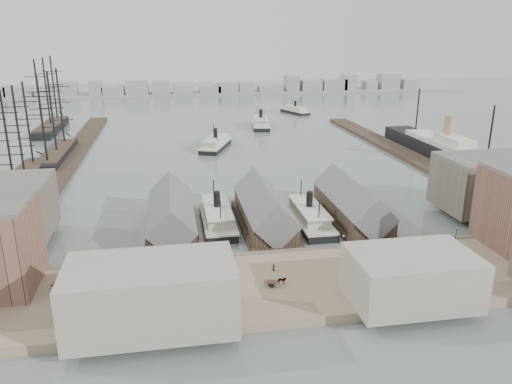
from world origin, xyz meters
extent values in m
plane|color=slate|center=(0.00, 0.00, 0.00)|extent=(900.00, 900.00, 0.00)
cube|color=#847159|center=(0.00, -20.00, 1.00)|extent=(180.00, 30.00, 2.00)
cube|color=#59544C|center=(0.00, -5.20, 1.15)|extent=(180.00, 1.20, 2.30)
cube|color=#2D231C|center=(-68.00, 100.00, 0.80)|extent=(10.00, 220.00, 1.60)
cube|color=#2D231C|center=(78.00, 90.00, 0.80)|extent=(10.00, 180.00, 1.60)
cube|color=#2D231C|center=(-26.00, 16.00, 0.60)|extent=(14.00, 42.00, 1.20)
cube|color=#2D231C|center=(-26.00, 17.00, 3.70)|extent=(12.00, 36.00, 5.00)
cube|color=#59595B|center=(-26.00, 17.00, 6.30)|extent=(12.60, 37.00, 12.60)
cube|color=#2D231C|center=(0.00, 16.00, 0.60)|extent=(14.00, 42.00, 1.20)
cube|color=#2D231C|center=(0.00, 17.00, 3.70)|extent=(12.00, 36.00, 5.00)
cube|color=#59595B|center=(0.00, 17.00, 6.30)|extent=(12.60, 37.00, 12.60)
cube|color=#2D231C|center=(26.00, 16.00, 0.60)|extent=(14.00, 42.00, 1.20)
cube|color=#2D231C|center=(26.00, 17.00, 3.70)|extent=(12.00, 36.00, 5.00)
cube|color=#59595B|center=(26.00, 17.00, 6.30)|extent=(12.60, 37.00, 12.60)
cube|color=#60564C|center=(68.00, 15.00, 9.50)|extent=(28.00, 20.00, 15.00)
cube|color=gray|center=(20.00, -32.00, 7.00)|extent=(24.00, 16.00, 10.00)
cube|color=gray|center=(-30.00, -32.00, 8.00)|extent=(30.00, 16.00, 12.00)
cylinder|color=black|center=(-45.00, -7.00, 3.80)|extent=(0.16, 0.16, 3.60)
sphere|color=beige|center=(-45.00, -7.00, 5.70)|extent=(0.44, 0.44, 0.44)
cylinder|color=black|center=(-15.00, -7.00, 3.80)|extent=(0.16, 0.16, 3.60)
sphere|color=beige|center=(-15.00, -7.00, 5.70)|extent=(0.44, 0.44, 0.44)
cylinder|color=black|center=(15.00, -7.00, 3.80)|extent=(0.16, 0.16, 3.60)
sphere|color=beige|center=(15.00, -7.00, 5.70)|extent=(0.44, 0.44, 0.44)
cylinder|color=black|center=(45.00, -7.00, 3.80)|extent=(0.16, 0.16, 3.60)
sphere|color=beige|center=(45.00, -7.00, 5.70)|extent=(0.44, 0.44, 0.44)
cube|color=gray|center=(0.00, 340.00, 1.00)|extent=(500.00, 40.00, 2.00)
cube|color=gray|center=(-145.16, 330.00, 5.14)|extent=(20.65, 14.00, 10.28)
cube|color=gray|center=(-123.57, 330.00, 3.62)|extent=(14.71, 14.00, 7.23)
cube|color=gray|center=(-107.98, 330.00, 6.62)|extent=(17.63, 14.00, 13.23)
cube|color=gray|center=(-83.49, 330.00, 6.79)|extent=(10.74, 14.00, 13.58)
cube|color=gray|center=(-69.86, 330.00, 4.32)|extent=(18.06, 14.00, 8.64)
cube|color=gray|center=(-49.92, 330.00, 6.64)|extent=(18.55, 14.00, 13.29)
cube|color=gray|center=(-29.70, 330.00, 6.24)|extent=(15.33, 14.00, 12.47)
cube|color=gray|center=(-11.29, 330.00, 4.36)|extent=(17.56, 14.00, 8.72)
cube|color=gray|center=(11.96, 330.00, 3.82)|extent=(18.76, 14.00, 7.63)
cube|color=gray|center=(27.85, 330.00, 5.17)|extent=(17.61, 14.00, 10.35)
cube|color=gray|center=(44.04, 330.00, 5.15)|extent=(13.38, 14.00, 10.30)
cube|color=gray|center=(65.61, 330.00, 3.38)|extent=(20.73, 14.00, 6.75)
cube|color=gray|center=(85.69, 330.00, 7.79)|extent=(11.51, 14.00, 15.57)
cube|color=gray|center=(103.47, 330.00, 5.63)|extent=(18.17, 14.00, 11.26)
cube|color=gray|center=(125.20, 330.00, 5.92)|extent=(21.81, 14.00, 11.83)
cube|color=gray|center=(139.05, 330.00, 7.75)|extent=(11.12, 14.00, 15.50)
cube|color=gray|center=(159.69, 330.00, 5.14)|extent=(10.90, 14.00, 10.29)
cube|color=gray|center=(177.90, 330.00, 7.86)|extent=(17.95, 14.00, 15.72)
cube|color=gray|center=(197.92, 330.00, 5.26)|extent=(14.21, 14.00, 10.51)
cube|color=black|center=(-13.00, 20.46, 0.95)|extent=(8.40, 29.41, 1.89)
cube|color=beige|center=(-13.00, 20.46, 2.31)|extent=(8.82, 29.41, 0.53)
cube|color=beige|center=(-13.00, 20.46, 3.78)|extent=(6.83, 21.01, 2.31)
cube|color=beige|center=(-13.00, 20.46, 5.25)|extent=(7.35, 23.11, 0.42)
cylinder|color=black|center=(-13.00, 20.46, 7.56)|extent=(1.89, 1.89, 4.73)
cylinder|color=black|center=(-13.00, 29.91, 7.35)|extent=(0.32, 0.32, 6.30)
cylinder|color=black|center=(-13.00, 11.00, 7.35)|extent=(0.32, 0.32, 6.30)
cube|color=black|center=(13.00, 16.14, 0.93)|extent=(8.28, 28.99, 1.86)
cube|color=beige|center=(13.00, 16.14, 2.28)|extent=(8.70, 28.99, 0.52)
cube|color=beige|center=(13.00, 16.14, 3.73)|extent=(6.73, 20.71, 2.28)
cube|color=beige|center=(13.00, 16.14, 5.18)|extent=(7.25, 22.78, 0.41)
cylinder|color=black|center=(13.00, 16.14, 7.45)|extent=(1.86, 1.86, 4.66)
cylinder|color=black|center=(13.00, 25.45, 7.25)|extent=(0.31, 0.31, 6.21)
cylinder|color=black|center=(13.00, 6.82, 7.25)|extent=(0.31, 0.31, 6.21)
cube|color=black|center=(-3.87, 117.55, 0.94)|extent=(18.15, 30.15, 1.87)
cube|color=beige|center=(-3.87, 117.55, 2.29)|extent=(18.54, 30.30, 0.52)
cube|color=beige|center=(-3.87, 117.55, 3.74)|extent=(13.73, 21.83, 2.29)
cube|color=beige|center=(-3.87, 117.55, 5.20)|extent=(14.95, 23.96, 0.42)
cylinder|color=black|center=(-3.87, 117.55, 7.48)|extent=(1.87, 1.87, 4.68)
cylinder|color=black|center=(-3.87, 126.90, 7.28)|extent=(0.31, 0.31, 6.24)
cylinder|color=black|center=(-3.87, 108.19, 7.28)|extent=(0.31, 0.31, 6.24)
cube|color=black|center=(27.33, 168.10, 0.99)|extent=(12.93, 31.83, 1.99)
cube|color=beige|center=(27.33, 168.10, 2.43)|extent=(13.36, 31.89, 0.55)
cube|color=beige|center=(27.33, 168.10, 3.98)|extent=(10.09, 22.85, 2.43)
cube|color=beige|center=(27.33, 168.10, 5.52)|extent=(10.94, 25.11, 0.44)
cylinder|color=black|center=(27.33, 168.10, 7.95)|extent=(1.99, 1.99, 4.97)
cylinder|color=black|center=(27.33, 178.03, 7.73)|extent=(0.33, 0.33, 6.63)
cylinder|color=black|center=(27.33, 158.16, 7.73)|extent=(0.33, 0.33, 6.63)
cube|color=black|center=(59.66, 214.81, 0.81)|extent=(15.86, 26.11, 1.62)
cube|color=beige|center=(59.66, 214.81, 1.98)|extent=(16.19, 26.24, 0.45)
cube|color=beige|center=(59.66, 214.81, 3.24)|extent=(11.99, 18.91, 1.98)
cube|color=beige|center=(59.66, 214.81, 4.50)|extent=(13.06, 20.75, 0.36)
cylinder|color=black|center=(59.66, 214.81, 6.48)|extent=(1.62, 1.62, 4.05)
cylinder|color=black|center=(59.66, 222.91, 6.30)|extent=(0.27, 0.27, 5.40)
cylinder|color=black|center=(59.66, 206.71, 6.30)|extent=(0.27, 0.27, 5.40)
cube|color=black|center=(-78.76, 69.51, 1.70)|extent=(8.52, 58.68, 3.41)
cube|color=#2D231C|center=(-78.76, 69.51, 3.69)|extent=(8.05, 52.81, 0.57)
cylinder|color=black|center=(-78.76, 62.66, 18.93)|extent=(0.76, 0.76, 32.18)
cylinder|color=black|center=(-78.76, 76.36, 18.93)|extent=(0.76, 0.76, 32.18)
cylinder|color=black|center=(-78.76, 90.05, 18.93)|extent=(0.76, 0.76, 32.18)
cube|color=black|center=(-73.60, 109.19, 1.81)|extent=(9.07, 52.40, 3.63)
cube|color=#2D231C|center=(-73.60, 109.19, 3.93)|extent=(8.57, 47.16, 0.60)
cylinder|color=black|center=(-73.60, 90.85, 20.15)|extent=(0.81, 0.81, 34.26)
cylinder|color=black|center=(-73.60, 109.19, 20.15)|extent=(0.81, 0.81, 34.26)
cylinder|color=black|center=(-73.60, 127.53, 20.15)|extent=(0.81, 0.81, 34.26)
cube|color=black|center=(-89.65, 176.82, 1.94)|extent=(9.69, 53.84, 3.88)
cube|color=#2D231C|center=(-89.65, 176.82, 4.20)|extent=(9.15, 48.46, 0.65)
cylinder|color=black|center=(-89.65, 157.97, 21.54)|extent=(0.86, 0.86, 36.61)
cylinder|color=black|center=(-89.65, 176.82, 21.54)|extent=(0.86, 0.86, 36.61)
cylinder|color=black|center=(-89.65, 195.66, 21.54)|extent=(0.86, 0.86, 36.61)
cube|color=black|center=(92.00, 79.17, 3.04)|extent=(13.15, 96.11, 6.07)
cube|color=beige|center=(92.00, 79.17, 7.08)|extent=(11.13, 55.64, 2.02)
cube|color=beige|center=(92.00, 74.11, 9.61)|extent=(8.09, 20.23, 3.04)
cylinder|color=tan|center=(92.00, 79.17, 14.16)|extent=(4.45, 4.45, 10.12)
cube|color=black|center=(39.08, -15.49, 2.41)|extent=(3.19, 9.98, 0.83)
cube|color=#2C3929|center=(39.08, -15.49, 4.17)|extent=(3.33, 10.50, 2.69)
cube|color=#59595B|center=(39.08, -15.49, 5.67)|extent=(3.56, 10.93, 0.31)
imported|color=black|center=(-47.40, -14.26, 2.79)|extent=(1.84, 1.77, 1.58)
cube|color=#3F2D21|center=(-49.74, -15.40, 2.90)|extent=(2.99, 2.48, 0.25)
cylinder|color=black|center=(-49.43, -16.03, 2.55)|extent=(1.02, 0.55, 1.10)
cylinder|color=black|center=(-50.04, -14.77, 2.55)|extent=(1.02, 0.55, 1.10)
imported|color=black|center=(-3.57, -21.32, 2.81)|extent=(2.04, 1.21, 1.62)
cube|color=#3F2D21|center=(-6.12, -21.80, 2.90)|extent=(2.83, 1.96, 0.25)
cylinder|color=black|center=(-5.99, -22.49, 2.55)|extent=(1.10, 0.28, 1.10)
cylinder|color=black|center=(-6.25, -21.11, 2.55)|extent=(1.10, 0.28, 1.10)
imported|color=black|center=(24.88, -22.87, 2.76)|extent=(1.71, 1.85, 1.53)
cube|color=#3F2D21|center=(22.42, -22.04, 2.90)|extent=(2.94, 2.25, 0.25)
cylinder|color=black|center=(22.19, -22.71, 2.55)|extent=(1.07, 0.42, 1.10)
cylinder|color=black|center=(22.64, -21.38, 2.55)|extent=(1.07, 0.42, 1.10)
imported|color=black|center=(-49.96, -14.99, 2.90)|extent=(0.81, 0.73, 1.81)
imported|color=black|center=(-41.06, -19.59, 2.89)|extent=(1.10, 1.04, 1.78)
imported|color=black|center=(-15.76, -9.51, 2.86)|extent=(1.19, 1.27, 1.72)
imported|color=black|center=(-15.74, -22.69, 2.91)|extent=(1.15, 0.94, 1.83)
imported|color=black|center=(-3.99, -15.01, 2.79)|extent=(0.65, 0.86, 1.59)
imported|color=black|center=(14.59, -18.44, 2.81)|extent=(0.72, 0.65, 1.63)
imported|color=black|center=(20.51, -9.50, 2.86)|extent=(0.87, 0.69, 1.72)
imported|color=black|center=(27.16, -22.38, 2.87)|extent=(1.30, 1.15, 1.75)
imported|color=black|center=(33.31, -10.48, 2.80)|extent=(0.41, 0.95, 1.61)
camera|label=1|loc=(-25.41, -113.26, 52.95)|focal=35.00mm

